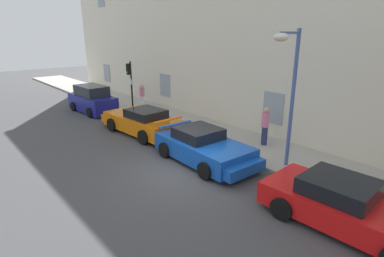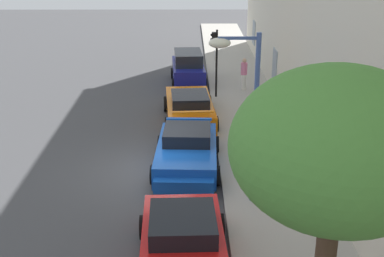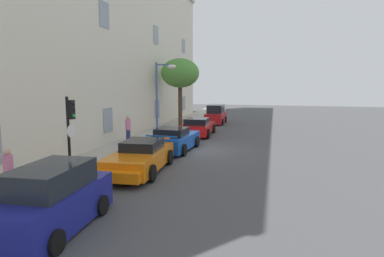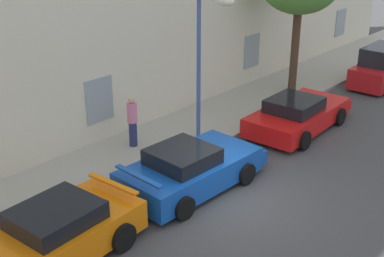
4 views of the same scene
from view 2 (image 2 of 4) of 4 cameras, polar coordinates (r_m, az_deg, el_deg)
name	(u,v)px [view 2 (image 2 of 4)]	position (r m, az deg, el deg)	size (l,w,h in m)	color
ground_plane	(155,171)	(17.89, -4.12, -4.68)	(80.00, 80.00, 0.00)	#444447
sidewalk	(266,169)	(18.02, 8.14, -4.41)	(60.00, 3.19, 0.14)	#A8A399
sportscar_red_lead	(189,107)	(22.44, -0.32, 2.41)	(5.10, 2.38, 1.33)	orange
sportscar_yellow_flank	(187,154)	(17.72, -0.58, -2.78)	(4.61, 2.37, 1.34)	#144CB2
sportscar_white_middle	(183,252)	(12.61, -0.96, -13.46)	(4.98, 2.37, 1.29)	red
hatchback_parked	(188,69)	(27.99, -0.43, 6.53)	(3.97, 1.98, 1.75)	navy
tree_midblock	(337,150)	(7.99, 15.66, -2.30)	(3.25, 3.25, 5.78)	#473323
traffic_light	(215,52)	(24.91, 2.55, 8.45)	(0.44, 0.36, 3.27)	black
street_lamp	(240,87)	(14.42, 5.35, 4.58)	(0.44, 1.42, 5.04)	#3F5999
pedestrian_admiring	(244,74)	(26.56, 5.73, 6.04)	(0.42, 0.42, 1.62)	silver
pedestrian_strolling	(282,148)	(17.33, 9.92, -2.10)	(0.38, 0.38, 1.73)	navy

